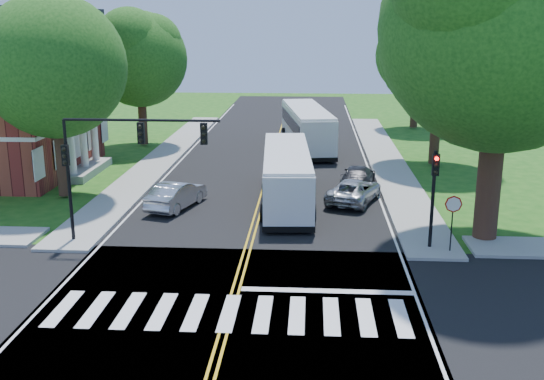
# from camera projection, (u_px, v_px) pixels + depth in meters

# --- Properties ---
(ground) EXTENTS (140.00, 140.00, 0.00)m
(ground) POSITION_uv_depth(u_px,v_px,m) (231.00, 307.00, 22.91)
(ground) COLOR #174F13
(ground) RESTS_ON ground
(road) EXTENTS (14.00, 96.00, 0.01)m
(road) POSITION_uv_depth(u_px,v_px,m) (266.00, 183.00, 40.27)
(road) COLOR black
(road) RESTS_ON ground
(cross_road) EXTENTS (60.00, 12.00, 0.01)m
(cross_road) POSITION_uv_depth(u_px,v_px,m) (231.00, 307.00, 22.91)
(cross_road) COLOR black
(cross_road) RESTS_ON ground
(center_line) EXTENTS (0.36, 70.00, 0.01)m
(center_line) POSITION_uv_depth(u_px,v_px,m) (271.00, 169.00, 44.12)
(center_line) COLOR gold
(center_line) RESTS_ON road
(edge_line_w) EXTENTS (0.12, 70.00, 0.01)m
(edge_line_w) POSITION_uv_depth(u_px,v_px,m) (174.00, 168.00, 44.54)
(edge_line_w) COLOR silver
(edge_line_w) RESTS_ON road
(edge_line_e) EXTENTS (0.12, 70.00, 0.01)m
(edge_line_e) POSITION_uv_depth(u_px,v_px,m) (369.00, 171.00, 43.71)
(edge_line_e) COLOR silver
(edge_line_e) RESTS_ON road
(crosswalk) EXTENTS (12.60, 3.00, 0.01)m
(crosswalk) POSITION_uv_depth(u_px,v_px,m) (229.00, 313.00, 22.43)
(crosswalk) COLOR silver
(crosswalk) RESTS_ON road
(stop_bar) EXTENTS (6.60, 0.40, 0.01)m
(stop_bar) POSITION_uv_depth(u_px,v_px,m) (327.00, 291.00, 24.24)
(stop_bar) COLOR silver
(stop_bar) RESTS_ON road
(sidewalk_nw) EXTENTS (2.60, 40.00, 0.15)m
(sidewalk_nw) POSITION_uv_depth(u_px,v_px,m) (162.00, 158.00, 47.51)
(sidewalk_nw) COLOR gray
(sidewalk_nw) RESTS_ON ground
(sidewalk_ne) EXTENTS (2.60, 40.00, 0.15)m
(sidewalk_ne) POSITION_uv_depth(u_px,v_px,m) (386.00, 161.00, 46.50)
(sidewalk_ne) COLOR gray
(sidewalk_ne) RESTS_ON ground
(tree_ne_big) EXTENTS (10.80, 10.80, 14.91)m
(tree_ne_big) POSITION_uv_depth(u_px,v_px,m) (503.00, 29.00, 27.48)
(tree_ne_big) COLOR #372216
(tree_ne_big) RESTS_ON ground
(tree_west_near) EXTENTS (8.00, 8.00, 11.40)m
(tree_west_near) POSITION_uv_depth(u_px,v_px,m) (54.00, 67.00, 35.17)
(tree_west_near) COLOR #372216
(tree_west_near) RESTS_ON ground
(tree_west_far) EXTENTS (7.60, 7.60, 10.67)m
(tree_west_far) POSITION_uv_depth(u_px,v_px,m) (140.00, 59.00, 50.71)
(tree_west_far) COLOR #372216
(tree_west_far) RESTS_ON ground
(tree_east_mid) EXTENTS (8.40, 8.40, 11.93)m
(tree_east_mid) POSITION_uv_depth(u_px,v_px,m) (440.00, 53.00, 43.33)
(tree_east_mid) COLOR #372216
(tree_east_mid) RESTS_ON ground
(tree_east_far) EXTENTS (7.20, 7.20, 10.34)m
(tree_east_far) POSITION_uv_depth(u_px,v_px,m) (417.00, 55.00, 58.96)
(tree_east_far) COLOR #372216
(tree_east_far) RESTS_ON ground
(signal_nw) EXTENTS (7.15, 0.46, 5.66)m
(signal_nw) POSITION_uv_depth(u_px,v_px,m) (117.00, 151.00, 28.34)
(signal_nw) COLOR black
(signal_nw) RESTS_ON ground
(signal_ne) EXTENTS (0.30, 0.46, 4.40)m
(signal_ne) POSITION_uv_depth(u_px,v_px,m) (434.00, 186.00, 27.86)
(signal_ne) COLOR black
(signal_ne) RESTS_ON ground
(stop_sign) EXTENTS (0.76, 0.08, 2.53)m
(stop_sign) POSITION_uv_depth(u_px,v_px,m) (453.00, 210.00, 27.61)
(stop_sign) COLOR black
(stop_sign) RESTS_ON ground
(bus_lead) EXTENTS (3.34, 11.82, 3.02)m
(bus_lead) POSITION_uv_depth(u_px,v_px,m) (287.00, 175.00, 35.63)
(bus_lead) COLOR silver
(bus_lead) RESTS_ON road
(bus_follow) EXTENTS (4.63, 12.84, 3.26)m
(bus_follow) POSITION_uv_depth(u_px,v_px,m) (307.00, 127.00, 51.03)
(bus_follow) COLOR silver
(bus_follow) RESTS_ON road
(hatchback) EXTENTS (2.78, 4.78, 1.49)m
(hatchback) POSITION_uv_depth(u_px,v_px,m) (176.00, 195.00, 34.82)
(hatchback) COLOR #B0B1B7
(hatchback) RESTS_ON road
(suv) EXTENTS (3.72, 5.28, 1.34)m
(suv) POSITION_uv_depth(u_px,v_px,m) (354.00, 191.00, 35.98)
(suv) COLOR #AAADB1
(suv) RESTS_ON road
(dark_sedan) EXTENTS (2.64, 4.78, 1.31)m
(dark_sedan) POSITION_uv_depth(u_px,v_px,m) (358.00, 176.00, 39.39)
(dark_sedan) COLOR black
(dark_sedan) RESTS_ON road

